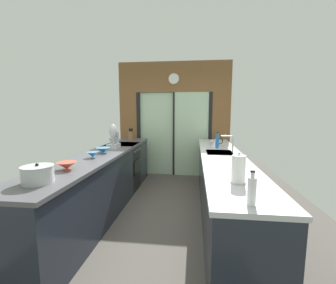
{
  "coord_description": "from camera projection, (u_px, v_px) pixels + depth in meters",
  "views": [
    {
      "loc": [
        0.5,
        -2.98,
        1.56
      ],
      "look_at": [
        0.04,
        0.85,
        1.03
      ],
      "focal_mm": 24.04,
      "sensor_mm": 36.0,
      "label": 1
    }
  ],
  "objects": [
    {
      "name": "oven_range",
      "position": [
        123.0,
        167.0,
        4.48
      ],
      "size": [
        0.6,
        0.6,
        0.92
      ],
      "color": "black",
      "rests_on": "ground_plane"
    },
    {
      "name": "ground_plane",
      "position": [
        164.0,
        205.0,
        3.8
      ],
      "size": [
        5.04,
        7.6,
        0.02
      ],
      "primitive_type": "cube",
      "color": "#4C4742"
    },
    {
      "name": "soap_bottle_far",
      "position": [
        217.0,
        141.0,
        3.88
      ],
      "size": [
        0.06,
        0.06,
        0.28
      ],
      "color": "#286BB7",
      "rests_on": "right_counter_run"
    },
    {
      "name": "right_counter_run",
      "position": [
        222.0,
        186.0,
        3.33
      ],
      "size": [
        0.62,
        3.8,
        0.92
      ],
      "color": "#1E232D",
      "rests_on": "ground_plane"
    },
    {
      "name": "knife_block",
      "position": [
        131.0,
        136.0,
        4.94
      ],
      "size": [
        0.09,
        0.14,
        0.27
      ],
      "color": "brown",
      "rests_on": "left_counter_run"
    },
    {
      "name": "paper_towel_roll",
      "position": [
        238.0,
        169.0,
        2.0
      ],
      "size": [
        0.14,
        0.14,
        0.28
      ],
      "color": "#B7BABC",
      "rests_on": "right_counter_run"
    },
    {
      "name": "left_counter_run",
      "position": [
        100.0,
        184.0,
        3.38
      ],
      "size": [
        0.62,
        3.8,
        0.92
      ],
      "color": "#1E232D",
      "rests_on": "ground_plane"
    },
    {
      "name": "stock_pot",
      "position": [
        38.0,
        174.0,
        2.01
      ],
      "size": [
        0.27,
        0.27,
        0.18
      ],
      "color": "#B7BABC",
      "rests_on": "left_counter_run"
    },
    {
      "name": "mixing_bowl_mid",
      "position": [
        93.0,
        155.0,
        3.09
      ],
      "size": [
        0.16,
        0.16,
        0.08
      ],
      "color": "teal",
      "rests_on": "left_counter_run"
    },
    {
      "name": "mixing_bowl_far",
      "position": [
        103.0,
        150.0,
        3.44
      ],
      "size": [
        0.21,
        0.21,
        0.08
      ],
      "color": "teal",
      "rests_on": "left_counter_run"
    },
    {
      "name": "mixing_bowl_near",
      "position": [
        67.0,
        166.0,
        2.46
      ],
      "size": [
        0.21,
        0.21,
        0.09
      ],
      "color": "#BC4C38",
      "rests_on": "left_counter_run"
    },
    {
      "name": "back_wall_unit",
      "position": [
        174.0,
        113.0,
        5.36
      ],
      "size": [
        2.64,
        0.12,
        2.7
      ],
      "color": "brown",
      "rests_on": "ground_plane"
    },
    {
      "name": "kettle",
      "position": [
        216.0,
        141.0,
        4.12
      ],
      "size": [
        0.24,
        0.15,
        0.2
      ],
      "color": "#B7BABC",
      "rests_on": "right_counter_run"
    },
    {
      "name": "soap_bottle_near",
      "position": [
        252.0,
        191.0,
        1.53
      ],
      "size": [
        0.06,
        0.06,
        0.24
      ],
      "color": "silver",
      "rests_on": "right_counter_run"
    },
    {
      "name": "stand_mixer",
      "position": [
        114.0,
        139.0,
        3.88
      ],
      "size": [
        0.17,
        0.27,
        0.42
      ],
      "color": "#B7BABC",
      "rests_on": "left_counter_run"
    },
    {
      "name": "sink_faucet",
      "position": [
        231.0,
        141.0,
        3.47
      ],
      "size": [
        0.19,
        0.02,
        0.27
      ],
      "color": "#B7BABC",
      "rests_on": "right_counter_run"
    }
  ]
}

